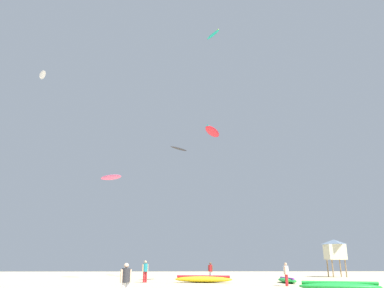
% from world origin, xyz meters
% --- Properties ---
extents(person_foreground, '(0.45, 0.36, 1.59)m').
position_xyz_m(person_foreground, '(-3.12, 5.03, 0.93)').
color(person_foreground, silver).
rests_on(person_foreground, ground).
extents(person_midground, '(0.49, 0.40, 1.76)m').
position_xyz_m(person_midground, '(-3.75, 21.11, 1.03)').
color(person_midground, '#B21E23').
rests_on(person_midground, ground).
extents(person_left, '(0.43, 0.39, 1.61)m').
position_xyz_m(person_left, '(2.00, 24.40, 0.94)').
color(person_left, silver).
rests_on(person_left, ground).
extents(person_right, '(0.36, 0.46, 1.60)m').
position_xyz_m(person_right, '(6.79, 15.94, 0.93)').
color(person_right, '#B21E23').
rests_on(person_right, ground).
extents(kite_grounded_near, '(1.18, 3.74, 0.46)m').
position_xyz_m(kite_grounded_near, '(7.93, 20.09, 0.21)').
color(kite_grounded_near, green).
rests_on(kite_grounded_near, ground).
extents(kite_grounded_mid, '(4.99, 2.39, 0.60)m').
position_xyz_m(kite_grounded_mid, '(1.11, 20.67, 0.28)').
color(kite_grounded_mid, yellow).
rests_on(kite_grounded_mid, ground).
extents(kite_grounded_far, '(4.78, 2.74, 0.56)m').
position_xyz_m(kite_grounded_far, '(8.54, 10.92, 0.27)').
color(kite_grounded_far, green).
rests_on(kite_grounded_far, ground).
extents(lifeguard_tower, '(2.30, 2.30, 4.15)m').
position_xyz_m(lifeguard_tower, '(17.06, 32.46, 3.05)').
color(lifeguard_tower, '#8C704C').
rests_on(lifeguard_tower, ground).
extents(kite_aloft_1, '(2.35, 2.32, 0.42)m').
position_xyz_m(kite_aloft_1, '(-1.12, 29.51, 14.21)').
color(kite_aloft_1, '#2D2D33').
extents(kite_aloft_2, '(1.81, 2.41, 0.54)m').
position_xyz_m(kite_aloft_2, '(2.87, 26.48, 27.57)').
color(kite_aloft_2, '#19B29E').
extents(kite_aloft_3, '(2.94, 2.28, 0.60)m').
position_xyz_m(kite_aloft_3, '(-8.57, 28.63, 10.57)').
color(kite_aloft_3, '#E5598C').
extents(kite_aloft_4, '(2.03, 2.70, 0.59)m').
position_xyz_m(kite_aloft_4, '(-19.62, 33.70, 25.71)').
color(kite_aloft_4, white).
extents(kite_aloft_5, '(2.05, 3.26, 0.49)m').
position_xyz_m(kite_aloft_5, '(2.05, 20.30, 13.10)').
color(kite_aloft_5, red).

